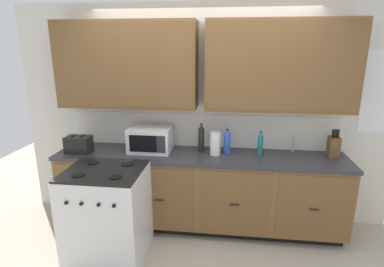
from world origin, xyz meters
name	(u,v)px	position (x,y,z in m)	size (l,w,h in m)	color
ground_plane	(196,241)	(0.00, 0.00, 0.00)	(8.10, 8.10, 0.00)	#B2A893
wall_unit	(202,85)	(0.00, 0.50, 1.67)	(4.44, 0.40, 2.57)	silver
counter_run	(200,190)	(0.00, 0.30, 0.47)	(3.27, 0.64, 0.92)	black
stove_range	(107,213)	(-0.87, -0.33, 0.47)	(0.76, 0.68, 0.95)	white
microwave	(151,139)	(-0.58, 0.36, 1.06)	(0.48, 0.37, 0.28)	white
toaster	(79,144)	(-1.38, 0.20, 1.01)	(0.28, 0.18, 0.19)	black
knife_block	(334,146)	(1.47, 0.42, 1.03)	(0.11, 0.14, 0.31)	brown
sink_faucet	(293,144)	(1.05, 0.51, 1.02)	(0.02, 0.02, 0.20)	#B2B5BA
paper_towel_roll	(215,144)	(0.17, 0.31, 1.05)	(0.12, 0.12, 0.26)	white
bottle_blue	(227,142)	(0.30, 0.37, 1.06)	(0.08, 0.08, 0.29)	blue
bottle_dark	(201,138)	(0.01, 0.42, 1.08)	(0.07, 0.07, 0.33)	black
bottle_teal	(260,143)	(0.67, 0.37, 1.05)	(0.06, 0.06, 0.28)	#1E707A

